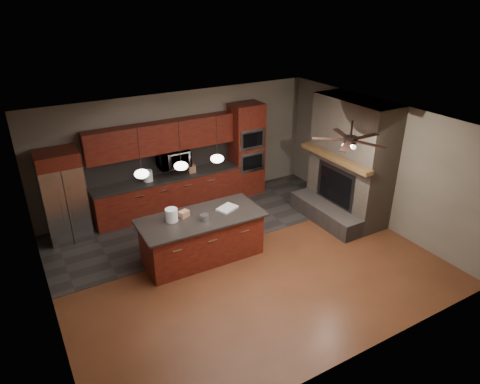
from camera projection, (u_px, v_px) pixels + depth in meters
ground at (242, 259)px, 8.59m from camera, size 7.00×7.00×0.00m
ceiling at (242, 124)px, 7.39m from camera, size 7.00×6.00×0.02m
back_wall at (180, 150)px, 10.34m from camera, size 7.00×0.02×2.80m
right_wall at (377, 163)px, 9.57m from camera, size 0.02×6.00×2.80m
left_wall at (41, 248)px, 6.41m from camera, size 0.02×6.00×2.80m
slate_tile_patch at (203, 221)px, 10.00m from camera, size 7.00×2.40×0.01m
fireplace_column at (348, 165)px, 9.72m from camera, size 1.30×2.10×2.80m
back_cabinetry at (167, 176)px, 10.14m from camera, size 3.59×0.64×2.20m
oven_tower at (246, 150)px, 10.95m from camera, size 0.80×0.63×2.38m
microwave at (173, 159)px, 10.06m from camera, size 0.73×0.41×0.50m
refrigerator at (64, 196)px, 8.95m from camera, size 0.84×0.75×1.99m
kitchen_island at (202, 237)px, 8.48m from camera, size 2.45×1.14×0.92m
white_bucket at (171, 215)px, 8.09m from camera, size 0.28×0.28×0.26m
paint_can at (204, 217)px, 8.15m from camera, size 0.21×0.21×0.12m
paint_tray at (227, 208)px, 8.57m from camera, size 0.48×0.41×0.04m
cardboard_box at (184, 214)px, 8.27m from camera, size 0.23×0.20×0.12m
counter_bucket at (148, 176)px, 9.84m from camera, size 0.29×0.29×0.25m
counter_box at (192, 169)px, 10.30m from camera, size 0.18×0.14×0.19m
pendant_left at (142, 174)px, 7.55m from camera, size 0.26×0.26×0.92m
pendant_center at (181, 166)px, 7.89m from camera, size 0.26×0.26×0.92m
pendant_right at (217, 158)px, 8.23m from camera, size 0.26×0.26×0.92m
ceiling_fan at (350, 139)px, 7.72m from camera, size 1.27×1.33×0.41m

